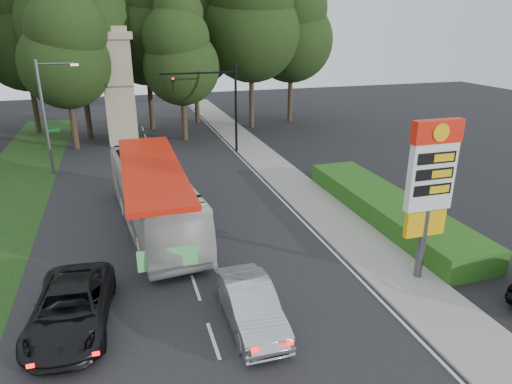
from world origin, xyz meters
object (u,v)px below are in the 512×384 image
object	(u,v)px
gas_station_pylon	(431,180)
streetlight_signs	(47,113)
traffic_signal_mast	(220,97)
monument	(119,86)
transit_bus	(153,197)
suv_charcoal	(71,308)
sedan_silver	(251,305)

from	to	relation	value
gas_station_pylon	streetlight_signs	bearing A→B (deg)	128.96
traffic_signal_mast	monument	xyz separation A→B (m)	(-7.68, 6.00, 0.43)
traffic_signal_mast	transit_bus	world-z (taller)	traffic_signal_mast
gas_station_pylon	suv_charcoal	xyz separation A→B (m)	(-13.84, 0.79, -3.66)
gas_station_pylon	transit_bus	world-z (taller)	gas_station_pylon
transit_bus	sedan_silver	bearing A→B (deg)	-81.33
gas_station_pylon	transit_bus	xyz separation A→B (m)	(-10.19, 8.65, -2.73)
gas_station_pylon	traffic_signal_mast	distance (m)	22.29
monument	transit_bus	world-z (taller)	monument
traffic_signal_mast	streetlight_signs	distance (m)	12.83
monument	traffic_signal_mast	bearing A→B (deg)	-38.00
transit_bus	suv_charcoal	xyz separation A→B (m)	(-3.65, -7.86, -0.93)
gas_station_pylon	streetlight_signs	xyz separation A→B (m)	(-16.19, 20.01, -0.01)
sedan_silver	suv_charcoal	size ratio (longest dim) A/B	0.85
gas_station_pylon	sedan_silver	world-z (taller)	gas_station_pylon
gas_station_pylon	sedan_silver	distance (m)	8.58
gas_station_pylon	streetlight_signs	size ratio (longest dim) A/B	0.86
suv_charcoal	monument	bearing A→B (deg)	89.97
transit_bus	streetlight_signs	bearing A→B (deg)	111.91
traffic_signal_mast	sedan_silver	size ratio (longest dim) A/B	1.51
transit_bus	gas_station_pylon	bearing A→B (deg)	-46.24
monument	sedan_silver	distance (m)	29.46
transit_bus	suv_charcoal	bearing A→B (deg)	-120.80
monument	suv_charcoal	size ratio (longest dim) A/B	1.78
streetlight_signs	suv_charcoal	size ratio (longest dim) A/B	1.42
gas_station_pylon	traffic_signal_mast	world-z (taller)	traffic_signal_mast
streetlight_signs	monument	bearing A→B (deg)	58.03
suv_charcoal	gas_station_pylon	bearing A→B (deg)	2.25
streetlight_signs	suv_charcoal	xyz separation A→B (m)	(2.35, -19.23, -3.65)
monument	sedan_silver	xyz separation A→B (m)	(3.50, -28.93, -4.32)
monument	transit_bus	bearing A→B (deg)	-87.01
transit_bus	suv_charcoal	size ratio (longest dim) A/B	2.18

